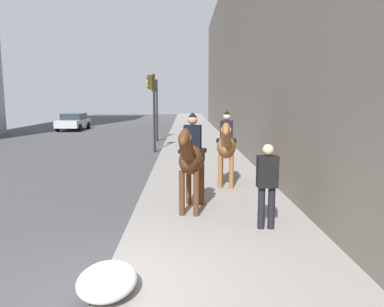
{
  "coord_description": "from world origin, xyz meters",
  "views": [
    {
      "loc": [
        -4.73,
        -1.19,
        2.69
      ],
      "look_at": [
        4.0,
        -1.36,
        1.4
      ],
      "focal_mm": 34.77,
      "sensor_mm": 36.0,
      "label": 1
    }
  ],
  "objects_px": {
    "mounted_horse_far": "(226,145)",
    "car_mid_lane": "(73,121)",
    "traffic_light_near_curb": "(152,100)",
    "pedestrian_greeting": "(267,181)",
    "traffic_light_far_curb": "(155,100)",
    "mounted_horse_near": "(192,157)"
  },
  "relations": [
    {
      "from": "pedestrian_greeting",
      "to": "traffic_light_near_curb",
      "type": "xyz_separation_m",
      "value": [
        11.5,
        3.22,
        1.51
      ]
    },
    {
      "from": "pedestrian_greeting",
      "to": "car_mid_lane",
      "type": "relative_size",
      "value": 0.38
    },
    {
      "from": "mounted_horse_far",
      "to": "traffic_light_near_curb",
      "type": "relative_size",
      "value": 0.57
    },
    {
      "from": "mounted_horse_far",
      "to": "traffic_light_far_curb",
      "type": "bearing_deg",
      "value": -159.11
    },
    {
      "from": "mounted_horse_far",
      "to": "traffic_light_near_curb",
      "type": "distance_m",
      "value": 8.35
    },
    {
      "from": "traffic_light_far_curb",
      "to": "traffic_light_near_curb",
      "type": "bearing_deg",
      "value": -177.33
    },
    {
      "from": "mounted_horse_near",
      "to": "traffic_light_far_curb",
      "type": "xyz_separation_m",
      "value": [
        15.18,
        1.99,
        1.23
      ]
    },
    {
      "from": "mounted_horse_far",
      "to": "car_mid_lane",
      "type": "bearing_deg",
      "value": -145.84
    },
    {
      "from": "mounted_horse_far",
      "to": "traffic_light_near_curb",
      "type": "xyz_separation_m",
      "value": [
        7.75,
        2.83,
        1.28
      ]
    },
    {
      "from": "traffic_light_near_curb",
      "to": "traffic_light_far_curb",
      "type": "xyz_separation_m",
      "value": [
        4.91,
        0.23,
        -0.01
      ]
    },
    {
      "from": "traffic_light_near_curb",
      "to": "traffic_light_far_curb",
      "type": "bearing_deg",
      "value": 2.67
    },
    {
      "from": "mounted_horse_near",
      "to": "car_mid_lane",
      "type": "relative_size",
      "value": 0.51
    },
    {
      "from": "car_mid_lane",
      "to": "traffic_light_near_curb",
      "type": "bearing_deg",
      "value": 30.34
    },
    {
      "from": "car_mid_lane",
      "to": "traffic_light_far_curb",
      "type": "relative_size",
      "value": 1.15
    },
    {
      "from": "mounted_horse_near",
      "to": "mounted_horse_far",
      "type": "relative_size",
      "value": 1.02
    },
    {
      "from": "pedestrian_greeting",
      "to": "car_mid_lane",
      "type": "xyz_separation_m",
      "value": [
        25.08,
        11.19,
        -0.33
      ]
    },
    {
      "from": "traffic_light_near_curb",
      "to": "car_mid_lane",
      "type": "bearing_deg",
      "value": 30.41
    },
    {
      "from": "mounted_horse_far",
      "to": "traffic_light_far_curb",
      "type": "distance_m",
      "value": 13.09
    },
    {
      "from": "mounted_horse_far",
      "to": "traffic_light_far_curb",
      "type": "relative_size",
      "value": 0.57
    },
    {
      "from": "pedestrian_greeting",
      "to": "mounted_horse_far",
      "type": "bearing_deg",
      "value": 7.2
    },
    {
      "from": "pedestrian_greeting",
      "to": "traffic_light_near_curb",
      "type": "distance_m",
      "value": 12.03
    },
    {
      "from": "mounted_horse_far",
      "to": "traffic_light_far_curb",
      "type": "height_order",
      "value": "traffic_light_far_curb"
    }
  ]
}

